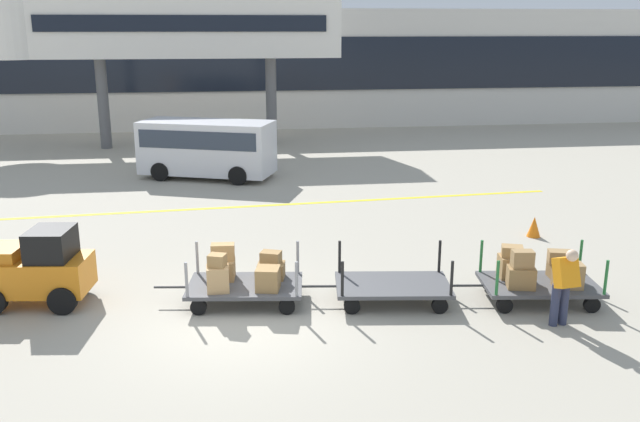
{
  "coord_description": "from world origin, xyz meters",
  "views": [
    {
      "loc": [
        -0.08,
        -12.03,
        5.46
      ],
      "look_at": [
        1.94,
        2.68,
        1.4
      ],
      "focal_mm": 38.12,
      "sensor_mm": 36.0,
      "label": 1
    }
  ],
  "objects_px": {
    "baggage_cart_middle": "(392,286)",
    "safety_cone_near": "(534,227)",
    "shuttle_van": "(207,145)",
    "baggage_cart_tail": "(537,275)",
    "baggage_cart_lead": "(244,277)",
    "baggage_tug": "(37,269)",
    "baggage_handler": "(564,283)"
  },
  "relations": [
    {
      "from": "baggage_cart_lead",
      "to": "baggage_handler",
      "type": "xyz_separation_m",
      "value": [
        5.85,
        -1.96,
        0.32
      ]
    },
    {
      "from": "baggage_cart_middle",
      "to": "safety_cone_near",
      "type": "height_order",
      "value": "baggage_cart_middle"
    },
    {
      "from": "baggage_cart_tail",
      "to": "baggage_handler",
      "type": "xyz_separation_m",
      "value": [
        -0.08,
        -1.23,
        0.31
      ]
    },
    {
      "from": "baggage_handler",
      "to": "baggage_tug",
      "type": "bearing_deg",
      "value": 166.16
    },
    {
      "from": "baggage_tug",
      "to": "baggage_cart_middle",
      "type": "distance_m",
      "value": 7.17
    },
    {
      "from": "baggage_cart_middle",
      "to": "baggage_handler",
      "type": "distance_m",
      "value": 3.31
    },
    {
      "from": "baggage_cart_lead",
      "to": "safety_cone_near",
      "type": "height_order",
      "value": "baggage_cart_lead"
    },
    {
      "from": "shuttle_van",
      "to": "baggage_cart_tail",
      "type": "bearing_deg",
      "value": -61.53
    },
    {
      "from": "safety_cone_near",
      "to": "baggage_cart_middle",
      "type": "bearing_deg",
      "value": -141.52
    },
    {
      "from": "safety_cone_near",
      "to": "baggage_cart_tail",
      "type": "bearing_deg",
      "value": -114.25
    },
    {
      "from": "baggage_cart_lead",
      "to": "baggage_cart_middle",
      "type": "height_order",
      "value": "baggage_cart_lead"
    },
    {
      "from": "baggage_cart_lead",
      "to": "shuttle_van",
      "type": "bearing_deg",
      "value": 94.69
    },
    {
      "from": "shuttle_van",
      "to": "baggage_cart_middle",
      "type": "bearing_deg",
      "value": -72.19
    },
    {
      "from": "baggage_cart_middle",
      "to": "safety_cone_near",
      "type": "distance_m",
      "value": 6.15
    },
    {
      "from": "baggage_cart_lead",
      "to": "baggage_tug",
      "type": "bearing_deg",
      "value": 173.14
    },
    {
      "from": "baggage_cart_tail",
      "to": "shuttle_van",
      "type": "relative_size",
      "value": 0.59
    },
    {
      "from": "baggage_tug",
      "to": "baggage_cart_middle",
      "type": "height_order",
      "value": "baggage_tug"
    },
    {
      "from": "shuttle_van",
      "to": "safety_cone_near",
      "type": "bearing_deg",
      "value": -44.27
    },
    {
      "from": "baggage_cart_lead",
      "to": "baggage_cart_tail",
      "type": "distance_m",
      "value": 5.97
    },
    {
      "from": "baggage_cart_lead",
      "to": "safety_cone_near",
      "type": "bearing_deg",
      "value": 23.82
    },
    {
      "from": "baggage_cart_middle",
      "to": "safety_cone_near",
      "type": "bearing_deg",
      "value": 38.48
    },
    {
      "from": "baggage_cart_middle",
      "to": "shuttle_van",
      "type": "height_order",
      "value": "shuttle_van"
    },
    {
      "from": "baggage_tug",
      "to": "safety_cone_near",
      "type": "bearing_deg",
      "value": 13.92
    },
    {
      "from": "baggage_cart_tail",
      "to": "baggage_tug",
      "type": "bearing_deg",
      "value": 173.05
    },
    {
      "from": "baggage_cart_lead",
      "to": "safety_cone_near",
      "type": "relative_size",
      "value": 5.57
    },
    {
      "from": "baggage_cart_lead",
      "to": "baggage_cart_tail",
      "type": "height_order",
      "value": "baggage_cart_tail"
    },
    {
      "from": "baggage_cart_tail",
      "to": "baggage_handler",
      "type": "height_order",
      "value": "baggage_handler"
    },
    {
      "from": "baggage_cart_lead",
      "to": "baggage_handler",
      "type": "bearing_deg",
      "value": -18.51
    },
    {
      "from": "baggage_cart_lead",
      "to": "shuttle_van",
      "type": "distance_m",
      "value": 12.08
    },
    {
      "from": "safety_cone_near",
      "to": "shuttle_van",
      "type": "bearing_deg",
      "value": 135.73
    },
    {
      "from": "baggage_tug",
      "to": "baggage_cart_middle",
      "type": "bearing_deg",
      "value": -7.01
    },
    {
      "from": "baggage_cart_middle",
      "to": "baggage_handler",
      "type": "xyz_separation_m",
      "value": [
        2.86,
        -1.58,
        0.52
      ]
    }
  ]
}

